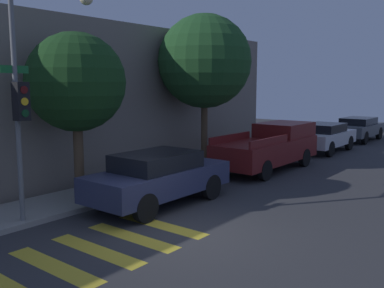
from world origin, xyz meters
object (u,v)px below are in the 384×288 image
Objects in this scene: sedan_near_corner at (159,177)px; traffic_light_pole at (36,72)px; tree_near_corner at (76,83)px; sedan_middle at (324,136)px; sedan_far_end at (359,128)px; tree_midblock at (205,62)px; pickup_truck at (270,146)px.

traffic_light_pole is at bearing 156.53° from sedan_near_corner.
traffic_light_pole reaches higher than tree_near_corner.
sedan_middle is (12.37, -0.00, -0.03)m from sedan_near_corner.
sedan_middle is 0.93× the size of sedan_far_end.
sedan_middle is at bearing -180.00° from sedan_far_end.
pickup_truck is at bearing -52.39° from tree_midblock.
sedan_middle is at bearing -8.93° from tree_near_corner.
pickup_truck is at bearing -7.59° from traffic_light_pole.
traffic_light_pole is 21.05m from sedan_far_end.
sedan_near_corner is 0.92× the size of tree_near_corner.
traffic_light_pole is 15.64m from sedan_middle.
sedan_near_corner is 0.82× the size of pickup_truck.
sedan_near_corner is 6.63m from pickup_truck.
sedan_far_end is at bearing -9.37° from tree_midblock.
traffic_light_pole is 1.21× the size of tree_near_corner.
tree_midblock reaches higher than sedan_middle.
sedan_far_end is (5.50, 0.00, -0.01)m from sedan_middle.
pickup_truck is 1.17× the size of sedan_far_end.
sedan_far_end is (20.81, -1.27, -2.96)m from traffic_light_pole.
tree_midblock reaches higher than sedan_near_corner.
pickup_truck is at bearing 180.00° from sedan_middle.
tree_midblock is (-12.88, 2.12, 3.54)m from sedan_far_end.
sedan_near_corner is 17.87m from sedan_far_end.
sedan_near_corner is 6.45m from tree_midblock.
tree_midblock is (7.93, 0.85, 0.58)m from traffic_light_pole.
pickup_truck reaches higher than sedan_far_end.
tree_near_corner is (-7.78, 2.12, 2.54)m from pickup_truck.
tree_midblock reaches higher than pickup_truck.
tree_near_corner is at bearing 171.07° from sedan_middle.
traffic_light_pole is at bearing 176.50° from sedan_far_end.
sedan_near_corner is 3.59m from tree_near_corner.
sedan_far_end is 13.52m from tree_midblock.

